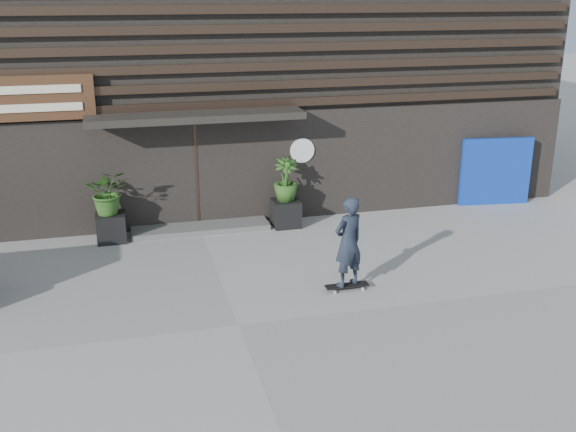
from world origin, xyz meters
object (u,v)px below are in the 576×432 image
object	(u,v)px
planter_pot_right	(286,213)
blue_tarp	(496,171)
planter_pot_left	(111,227)
skateboarder	(348,242)

from	to	relation	value
planter_pot_right	blue_tarp	size ratio (longest dim) A/B	0.34
planter_pot_left	blue_tarp	size ratio (longest dim) A/B	0.34
planter_pot_left	planter_pot_right	size ratio (longest dim) A/B	1.00
blue_tarp	skateboarder	distance (m)	6.45
planter_pot_left	skateboarder	xyz separation A→B (m)	(4.01, -3.57, 0.60)
planter_pot_left	blue_tarp	xyz separation A→B (m)	(9.17, 0.30, 0.53)
planter_pot_left	planter_pot_right	distance (m)	3.80
blue_tarp	skateboarder	bearing A→B (deg)	-136.45
blue_tarp	planter_pot_right	bearing A→B (deg)	-170.08
planter_pot_left	planter_pot_right	bearing A→B (deg)	0.00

